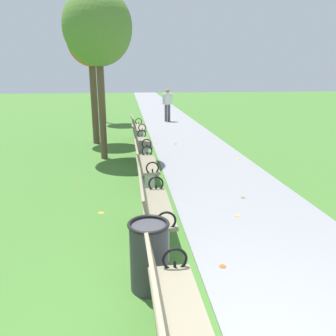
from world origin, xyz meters
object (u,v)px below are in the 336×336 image
park_bench_3 (144,163)px  park_bench_1 (176,321)px  park_bench_5 (137,127)px  park_bench_4 (140,142)px  trash_bin (149,256)px  pedestrian_walking (167,103)px  tree_2 (98,28)px  park_bench_2 (153,207)px  tree_3 (91,42)px  tree_4 (100,22)px

park_bench_3 → park_bench_1: bearing=-90.0°
park_bench_5 → park_bench_4: bearing=-90.0°
park_bench_3 → trash_bin: 3.83m
park_bench_5 → pedestrian_walking: (1.68, 4.70, 0.44)m
tree_2 → trash_bin: bearing=-81.8°
park_bench_2 → tree_3: bearing=101.4°
tree_2 → park_bench_5: bearing=67.9°
tree_3 → tree_4: size_ratio=0.77×
park_bench_5 → tree_4: 6.57m
tree_3 → tree_4: tree_4 is taller
park_bench_5 → tree_4: (-1.49, 4.81, 4.21)m
park_bench_1 → park_bench_2: 2.46m
tree_3 → park_bench_5: bearing=13.0°
park_bench_4 → park_bench_1: bearing=-90.0°
tree_2 → pedestrian_walking: (2.74, 7.31, -2.65)m
park_bench_2 → tree_2: (-1.06, 5.04, 3.09)m
park_bench_5 → tree_2: size_ratio=0.35×
tree_3 → park_bench_1: bearing=-81.4°
park_bench_5 → pedestrian_walking: pedestrian_walking is taller
park_bench_4 → tree_4: bearing=101.2°
tree_4 → park_bench_2: bearing=-83.2°
park_bench_3 → trash_bin: size_ratio=1.91×
park_bench_4 → tree_2: size_ratio=0.35×
park_bench_1 → park_bench_5: same height
tree_3 → trash_bin: tree_3 is taller
park_bench_2 → tree_2: tree_2 is taller
trash_bin → park_bench_2: bearing=83.6°
tree_4 → trash_bin: bearing=-84.4°
tree_2 → trash_bin: size_ratio=5.51×
park_bench_2 → park_bench_3: (0.00, 2.52, 0.00)m
tree_3 → pedestrian_walking: 6.45m
park_bench_1 → park_bench_4: (0.00, 7.38, 0.00)m
tree_3 → park_bench_2: bearing=-78.6°
park_bench_2 → trash_bin: size_ratio=1.91×
tree_2 → tree_4: 7.52m
tree_4 → trash_bin: size_ratio=6.72×
park_bench_5 → trash_bin: (-0.15, -8.96, -0.06)m
trash_bin → pedestrian_walking: bearing=82.4°
park_bench_4 → park_bench_5: same height
pedestrian_walking → tree_2: bearing=-110.5°
park_bench_3 → park_bench_5: (0.00, 5.13, 0.00)m
park_bench_2 → pedestrian_walking: bearing=82.3°
tree_3 → trash_bin: 9.22m
park_bench_1 → park_bench_3: size_ratio=1.00×
tree_2 → tree_4: tree_4 is taller
park_bench_2 → tree_4: size_ratio=0.28×
park_bench_4 → tree_3: tree_3 is taller
park_bench_1 → tree_3: size_ratio=0.37×
trash_bin → park_bench_5: bearing=89.1°
park_bench_4 → trash_bin: park_bench_4 is taller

